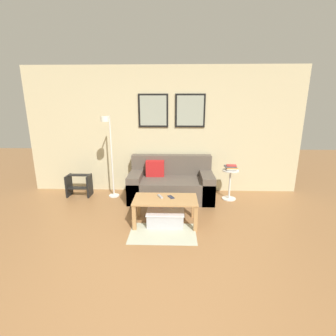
# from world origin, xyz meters

# --- Properties ---
(ground_plane) EXTENTS (16.00, 16.00, 0.00)m
(ground_plane) POSITION_xyz_m (0.00, 0.00, 0.00)
(ground_plane) COLOR olive
(wall_back) EXTENTS (5.60, 0.09, 2.55)m
(wall_back) POSITION_xyz_m (0.00, 3.15, 1.29)
(wall_back) COLOR #C6BC93
(wall_back) RESTS_ON ground_plane
(area_rug) EXTENTS (0.96, 0.61, 0.01)m
(area_rug) POSITION_xyz_m (0.07, 1.30, 0.00)
(area_rug) COLOR #B2B79E
(area_rug) RESTS_ON ground_plane
(couch) EXTENTS (1.62, 0.85, 0.81)m
(couch) POSITION_xyz_m (0.16, 2.70, 0.28)
(couch) COLOR brown
(couch) RESTS_ON ground_plane
(coffee_table) EXTENTS (0.98, 0.52, 0.41)m
(coffee_table) POSITION_xyz_m (0.10, 1.62, 0.33)
(coffee_table) COLOR #AD7F4C
(coffee_table) RESTS_ON ground_plane
(storage_bin) EXTENTS (0.58, 0.40, 0.22)m
(storage_bin) POSITION_xyz_m (0.10, 1.61, 0.11)
(storage_bin) COLOR #B2B2B7
(storage_bin) RESTS_ON ground_plane
(floor_lamp) EXTENTS (0.21, 0.47, 1.61)m
(floor_lamp) POSITION_xyz_m (-1.00, 2.60, 1.03)
(floor_lamp) COLOR white
(floor_lamp) RESTS_ON ground_plane
(side_table) EXTENTS (0.32, 0.32, 0.59)m
(side_table) POSITION_xyz_m (1.31, 2.65, 0.35)
(side_table) COLOR silver
(side_table) RESTS_ON ground_plane
(book_stack) EXTENTS (0.24, 0.18, 0.10)m
(book_stack) POSITION_xyz_m (1.31, 2.66, 0.64)
(book_stack) COLOR silver
(book_stack) RESTS_ON side_table
(remote_control) EXTENTS (0.10, 0.15, 0.02)m
(remote_control) POSITION_xyz_m (0.01, 1.69, 0.42)
(remote_control) COLOR #99999E
(remote_control) RESTS_ON coffee_table
(cell_phone) EXTENTS (0.12, 0.15, 0.01)m
(cell_phone) POSITION_xyz_m (0.18, 1.68, 0.41)
(cell_phone) COLOR #1E2338
(cell_phone) RESTS_ON coffee_table
(step_stool) EXTENTS (0.46, 0.29, 0.44)m
(step_stool) POSITION_xyz_m (-1.70, 2.74, 0.24)
(step_stool) COLOR black
(step_stool) RESTS_ON ground_plane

